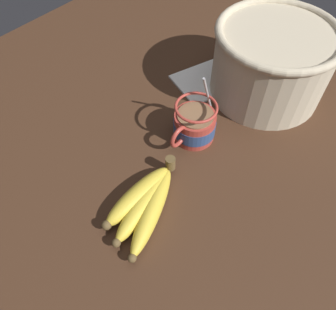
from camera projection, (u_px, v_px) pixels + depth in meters
table at (189, 148)px, 71.55cm from camera, size 132.47×132.47×2.56cm
coffee_mug at (194, 125)px, 69.14cm from camera, size 14.74×9.02×15.16cm
banana_bunch at (144, 202)px, 60.03cm from camera, size 19.93×11.00×4.29cm
woven_basket at (271, 61)px, 73.51cm from camera, size 27.29×27.29×16.87cm
napkin at (211, 79)px, 82.84cm from camera, size 20.69×17.52×0.60cm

